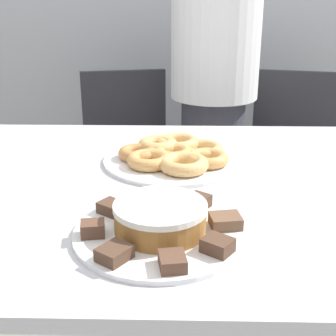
# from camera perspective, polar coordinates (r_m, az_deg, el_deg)

# --- Properties ---
(table) EXTENTS (1.64, 1.02, 0.77)m
(table) POSITION_cam_1_polar(r_m,az_deg,el_deg) (1.18, 0.80, -5.48)
(table) COLOR silver
(table) RESTS_ON ground_plane
(person_standing) EXTENTS (0.36, 0.36, 1.62)m
(person_standing) POSITION_cam_1_polar(r_m,az_deg,el_deg) (2.00, 5.66, 10.30)
(person_standing) COLOR #383842
(person_standing) RESTS_ON ground_plane
(office_chair_left) EXTENTS (0.52, 0.52, 0.86)m
(office_chair_left) POSITION_cam_1_polar(r_m,az_deg,el_deg) (2.20, -4.72, -0.78)
(office_chair_left) COLOR black
(office_chair_left) RESTS_ON ground_plane
(office_chair_right) EXTENTS (0.52, 0.52, 0.86)m
(office_chair_right) POSITION_cam_1_polar(r_m,az_deg,el_deg) (2.25, 14.74, -0.92)
(office_chair_right) COLOR black
(office_chair_right) RESTS_ON ground_plane
(plate_cake) EXTENTS (0.34, 0.34, 0.01)m
(plate_cake) POSITION_cam_1_polar(r_m,az_deg,el_deg) (0.91, -0.94, -7.92)
(plate_cake) COLOR white
(plate_cake) RESTS_ON table
(plate_donuts) EXTENTS (0.38, 0.38, 0.01)m
(plate_donuts) POSITION_cam_1_polar(r_m,az_deg,el_deg) (1.29, 0.66, 1.01)
(plate_donuts) COLOR white
(plate_donuts) RESTS_ON table
(frosted_cake) EXTENTS (0.18, 0.18, 0.06)m
(frosted_cake) POSITION_cam_1_polar(r_m,az_deg,el_deg) (0.89, -0.95, -6.03)
(frosted_cake) COLOR #9E662D
(frosted_cake) RESTS_ON plate_cake
(lamington_0) EXTENTS (0.07, 0.06, 0.03)m
(lamington_0) POSITION_cam_1_polar(r_m,az_deg,el_deg) (0.84, 6.06, -9.35)
(lamington_0) COLOR #513828
(lamington_0) RESTS_ON plate_cake
(lamington_1) EXTENTS (0.07, 0.06, 0.02)m
(lamington_1) POSITION_cam_1_polar(r_m,az_deg,el_deg) (0.92, 7.01, -6.42)
(lamington_1) COLOR brown
(lamington_1) RESTS_ON plate_cake
(lamington_2) EXTENTS (0.06, 0.07, 0.03)m
(lamington_2) POSITION_cam_1_polar(r_m,az_deg,el_deg) (0.99, 3.61, -4.13)
(lamington_2) COLOR #513828
(lamington_2) RESTS_ON plate_cake
(lamington_3) EXTENTS (0.06, 0.07, 0.02)m
(lamington_3) POSITION_cam_1_polar(r_m,az_deg,el_deg) (1.02, -1.83, -3.67)
(lamington_3) COLOR brown
(lamington_3) RESTS_ON plate_cake
(lamington_4) EXTENTS (0.07, 0.06, 0.02)m
(lamington_4) POSITION_cam_1_polar(r_m,az_deg,el_deg) (0.98, -6.89, -4.80)
(lamington_4) COLOR #513828
(lamington_4) RESTS_ON plate_cake
(lamington_5) EXTENTS (0.05, 0.04, 0.03)m
(lamington_5) POSITION_cam_1_polar(r_m,az_deg,el_deg) (0.90, -9.16, -7.31)
(lamington_5) COLOR brown
(lamington_5) RESTS_ON plate_cake
(lamington_6) EXTENTS (0.07, 0.07, 0.02)m
(lamington_6) POSITION_cam_1_polar(r_m,az_deg,el_deg) (0.82, -6.56, -10.29)
(lamington_6) COLOR #513828
(lamington_6) RESTS_ON plate_cake
(lamington_7) EXTENTS (0.05, 0.06, 0.02)m
(lamington_7) POSITION_cam_1_polar(r_m,az_deg,el_deg) (0.79, 0.21, -11.31)
(lamington_7) COLOR brown
(lamington_7) RESTS_ON plate_cake
(donut_0) EXTENTS (0.11, 0.11, 0.03)m
(donut_0) POSITION_cam_1_polar(r_m,az_deg,el_deg) (1.28, 0.66, 1.87)
(donut_0) COLOR tan
(donut_0) RESTS_ON plate_donuts
(donut_1) EXTENTS (0.12, 0.12, 0.03)m
(donut_1) POSITION_cam_1_polar(r_m,az_deg,el_deg) (1.24, 4.82, 1.17)
(donut_1) COLOR tan
(donut_1) RESTS_ON plate_donuts
(donut_2) EXTENTS (0.12, 0.12, 0.03)m
(donut_2) POSITION_cam_1_polar(r_m,az_deg,el_deg) (1.32, 4.04, 2.31)
(donut_2) COLOR #E5AD66
(donut_2) RESTS_ON plate_donuts
(donut_3) EXTENTS (0.12, 0.12, 0.03)m
(donut_3) POSITION_cam_1_polar(r_m,az_deg,el_deg) (1.36, 1.21, 3.11)
(donut_3) COLOR #E5AD66
(donut_3) RESTS_ON plate_donuts
(donut_4) EXTENTS (0.11, 0.11, 0.04)m
(donut_4) POSITION_cam_1_polar(r_m,az_deg,el_deg) (1.33, -1.25, 2.80)
(donut_4) COLOR #E5AD66
(donut_4) RESTS_ON plate_donuts
(donut_5) EXTENTS (0.10, 0.10, 0.03)m
(donut_5) POSITION_cam_1_polar(r_m,az_deg,el_deg) (1.28, -3.75, 1.84)
(donut_5) COLOR #C68447
(donut_5) RESTS_ON plate_donuts
(donut_6) EXTENTS (0.12, 0.12, 0.03)m
(donut_6) POSITION_cam_1_polar(r_m,az_deg,el_deg) (1.22, -2.28, 0.98)
(donut_6) COLOR tan
(donut_6) RESTS_ON plate_donuts
(donut_7) EXTENTS (0.13, 0.13, 0.03)m
(donut_7) POSITION_cam_1_polar(r_m,az_deg,el_deg) (1.19, 1.94, 0.49)
(donut_7) COLOR #E5AD66
(donut_7) RESTS_ON plate_donuts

